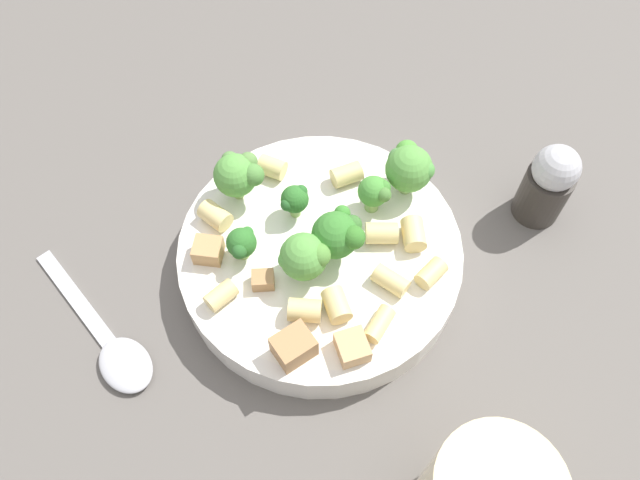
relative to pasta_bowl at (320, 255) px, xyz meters
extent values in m
plane|color=#5B5651|center=(0.00, 0.00, -0.02)|extent=(2.00, 2.00, 0.00)
cylinder|color=silver|center=(0.00, 0.00, 0.00)|extent=(0.22, 0.22, 0.03)
cylinder|color=white|center=(0.00, 0.00, 0.01)|extent=(0.20, 0.20, 0.01)
torus|color=silver|center=(0.00, 0.00, 0.01)|extent=(0.22, 0.22, 0.00)
cylinder|color=#84AD60|center=(0.05, -0.02, 0.02)|extent=(0.01, 0.01, 0.01)
sphere|color=#478E38|center=(0.05, -0.02, 0.04)|extent=(0.02, 0.02, 0.02)
sphere|color=#477935|center=(0.05, -0.03, 0.04)|extent=(0.01, 0.01, 0.01)
sphere|color=#3F7F30|center=(0.06, -0.03, 0.04)|extent=(0.01, 0.01, 0.01)
sphere|color=#489436|center=(0.06, -0.03, 0.04)|extent=(0.01, 0.01, 0.01)
cylinder|color=#93B766|center=(0.00, -0.01, 0.02)|extent=(0.01, 0.01, 0.02)
sphere|color=#387A2D|center=(0.00, -0.01, 0.04)|extent=(0.04, 0.04, 0.04)
sphere|color=#357427|center=(0.00, -0.03, 0.05)|extent=(0.02, 0.02, 0.02)
sphere|color=#39802D|center=(0.02, -0.01, 0.04)|extent=(0.01, 0.01, 0.01)
sphere|color=#386A2D|center=(0.01, -0.02, 0.04)|extent=(0.02, 0.02, 0.02)
cylinder|color=#93B766|center=(0.01, 0.08, 0.02)|extent=(0.01, 0.01, 0.02)
sphere|color=#569942|center=(0.01, 0.08, 0.04)|extent=(0.03, 0.03, 0.03)
sphere|color=#538240|center=(0.02, 0.09, 0.05)|extent=(0.01, 0.01, 0.01)
sphere|color=#598442|center=(0.03, 0.08, 0.05)|extent=(0.02, 0.02, 0.02)
sphere|color=#4D833B|center=(0.02, 0.07, 0.04)|extent=(0.02, 0.02, 0.02)
cylinder|color=#9EC175|center=(0.08, -0.04, 0.02)|extent=(0.01, 0.01, 0.02)
sphere|color=#569942|center=(0.08, -0.04, 0.04)|extent=(0.04, 0.04, 0.04)
sphere|color=#4E8743|center=(0.08, -0.03, 0.04)|extent=(0.02, 0.02, 0.02)
sphere|color=#4D9140|center=(0.08, -0.05, 0.04)|extent=(0.02, 0.02, 0.02)
sphere|color=#4E9738|center=(0.09, -0.03, 0.04)|extent=(0.02, 0.02, 0.02)
cylinder|color=#93B766|center=(-0.03, 0.00, 0.02)|extent=(0.01, 0.01, 0.01)
sphere|color=#569942|center=(-0.03, 0.00, 0.04)|extent=(0.04, 0.04, 0.04)
sphere|color=#528B38|center=(-0.02, -0.01, 0.04)|extent=(0.02, 0.02, 0.02)
sphere|color=#559C42|center=(-0.04, 0.01, 0.04)|extent=(0.01, 0.01, 0.01)
cylinder|color=#93B766|center=(0.02, 0.03, 0.02)|extent=(0.01, 0.01, 0.01)
sphere|color=#2D6B28|center=(0.02, 0.03, 0.03)|extent=(0.02, 0.02, 0.02)
sphere|color=#275B27|center=(0.01, 0.03, 0.03)|extent=(0.01, 0.01, 0.01)
sphere|color=#286226|center=(0.02, 0.03, 0.04)|extent=(0.01, 0.01, 0.01)
cylinder|color=#93B766|center=(-0.03, 0.05, 0.02)|extent=(0.01, 0.01, 0.01)
sphere|color=#2D6B28|center=(-0.03, 0.05, 0.03)|extent=(0.02, 0.02, 0.02)
sphere|color=#2E702A|center=(-0.02, 0.05, 0.03)|extent=(0.01, 0.01, 0.01)
sphere|color=#285B26|center=(-0.04, 0.05, 0.04)|extent=(0.01, 0.01, 0.01)
cylinder|color=#E0C67F|center=(-0.07, 0.04, 0.02)|extent=(0.03, 0.02, 0.01)
cylinder|color=#E0C67F|center=(-0.02, 0.08, 0.02)|extent=(0.02, 0.03, 0.02)
cylinder|color=#E0C67F|center=(-0.04, -0.04, 0.02)|extent=(0.03, 0.03, 0.02)
cylinder|color=#E0C67F|center=(0.01, -0.09, 0.02)|extent=(0.03, 0.02, 0.01)
cylinder|color=#E0C67F|center=(0.07, 0.01, 0.02)|extent=(0.03, 0.03, 0.02)
cylinder|color=#E0C67F|center=(0.04, -0.06, 0.02)|extent=(0.03, 0.03, 0.02)
cylinder|color=#E0C67F|center=(-0.06, -0.02, 0.02)|extent=(0.02, 0.03, 0.02)
cylinder|color=#E0C67F|center=(-0.01, -0.06, 0.02)|extent=(0.02, 0.03, 0.01)
cylinder|color=#E0C67F|center=(0.05, 0.07, 0.02)|extent=(0.02, 0.02, 0.02)
cylinder|color=#E0C67F|center=(0.03, -0.04, 0.02)|extent=(0.03, 0.03, 0.02)
cylinder|color=#E0C67F|center=(-0.04, -0.07, 0.02)|extent=(0.03, 0.02, 0.01)
cube|color=#A87A4C|center=(-0.09, -0.02, 0.02)|extent=(0.03, 0.03, 0.02)
cube|color=#A87A4C|center=(-0.05, 0.02, 0.02)|extent=(0.02, 0.02, 0.01)
cube|color=tan|center=(-0.07, -0.06, 0.02)|extent=(0.03, 0.03, 0.01)
cube|color=tan|center=(-0.05, 0.07, 0.02)|extent=(0.03, 0.03, 0.02)
cylinder|color=#332D28|center=(0.13, -0.14, 0.01)|extent=(0.04, 0.04, 0.05)
sphere|color=#B7B7BC|center=(0.13, -0.14, 0.04)|extent=(0.04, 0.04, 0.04)
cube|color=#B2B2B7|center=(-0.12, 0.16, -0.02)|extent=(0.05, 0.10, 0.01)
ellipsoid|color=#B2B2B7|center=(-0.14, 0.09, -0.01)|extent=(0.05, 0.06, 0.01)
camera|label=1|loc=(-0.22, -0.11, 0.44)|focal=35.00mm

